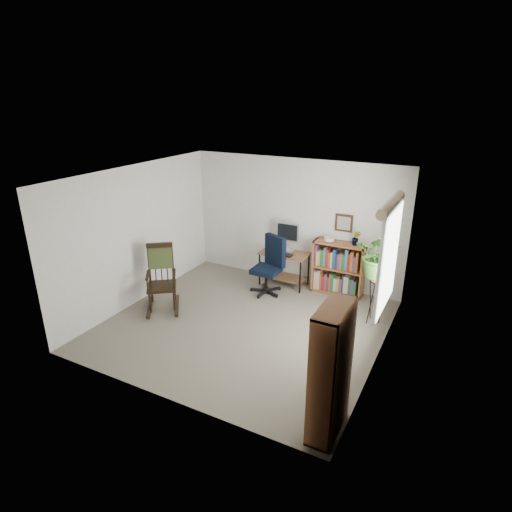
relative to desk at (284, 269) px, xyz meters
The scene contains 18 objects.
floor 1.73m from the desk, 87.64° to the right, with size 4.20×4.00×0.00m, color gray.
ceiling 2.68m from the desk, 87.64° to the right, with size 4.20×4.00×0.00m, color silver.
wall_back 0.92m from the desk, 76.88° to the left, with size 4.20×0.00×2.40m, color silver.
wall_front 3.80m from the desk, 88.92° to the right, with size 4.20×0.00×2.40m, color silver.
wall_left 2.79m from the desk, 140.06° to the right, with size 0.00×4.00×2.40m, color silver.
wall_right 2.89m from the desk, 38.08° to the right, with size 0.00×4.00×2.40m, color silver.
window 2.76m from the desk, 33.32° to the right, with size 0.12×1.20×1.50m, color silver, non-canonical shape.
desk is the anchor object (origin of this frame).
monitor 0.62m from the desk, 90.00° to the left, with size 0.46×0.16×0.56m, color silver, non-canonical shape.
keyboard 0.36m from the desk, 90.00° to the right, with size 0.40×0.15×0.03m, color black.
office_chair 0.56m from the desk, 105.74° to the right, with size 0.60×0.60×1.10m, color black, non-canonical shape.
rocking_chair 2.37m from the desk, 127.71° to the right, with size 0.60×0.99×1.15m, color black, non-canonical shape.
low_bookshelf 1.05m from the desk, ahead, with size 0.93×0.31×0.98m, color #945430, non-canonical shape.
tall_bookshelf 3.86m from the desk, 58.79° to the right, with size 0.29×0.67×1.53m, color #945430, non-canonical shape.
plant_stand 1.98m from the desk, 19.15° to the right, with size 0.24×0.24×0.85m, color black, non-canonical shape.
spider_plant 2.31m from the desk, 19.15° to the right, with size 1.69×1.88×1.46m, color #305D20.
potted_plant_small 1.49m from the desk, ahead, with size 0.13×0.24×0.11m, color #305D20.
framed_picture 1.45m from the desk, 14.75° to the left, with size 0.32×0.04×0.32m, color black, non-canonical shape.
Camera 1 is at (2.96, -5.27, 3.52)m, focal length 30.00 mm.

